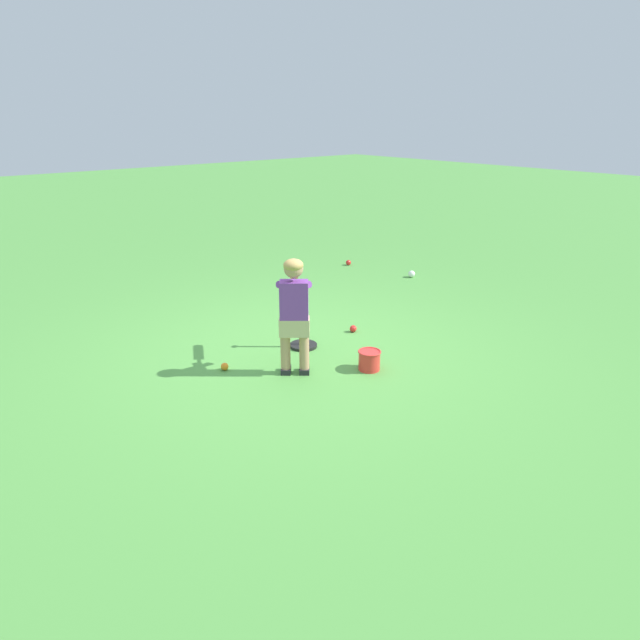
{
  "coord_description": "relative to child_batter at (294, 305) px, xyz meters",
  "views": [
    {
      "loc": [
        4.16,
        -3.26,
        2.26
      ],
      "look_at": [
        0.39,
        -0.05,
        0.45
      ],
      "focal_mm": 32.08,
      "sensor_mm": 36.0,
      "label": 1
    }
  ],
  "objects": [
    {
      "name": "ground_plane",
      "position": [
        -0.36,
        0.33,
        -0.65
      ],
      "size": [
        40.0,
        40.0,
        0.0
      ],
      "primitive_type": "plane",
      "color": "#519942"
    },
    {
      "name": "child_batter",
      "position": [
        0.0,
        0.0,
        0.0
      ],
      "size": [
        0.68,
        0.57,
        1.08
      ],
      "color": "#232328",
      "rests_on": "ground"
    },
    {
      "name": "play_ball_near_batter",
      "position": [
        -2.53,
        3.04,
        -0.61
      ],
      "size": [
        0.08,
        0.08,
        0.08
      ],
      "primitive_type": "sphere",
      "color": "red",
      "rests_on": "ground"
    },
    {
      "name": "play_ball_behind_batter",
      "position": [
        -0.45,
        -0.48,
        -0.61
      ],
      "size": [
        0.07,
        0.07,
        0.07
      ],
      "primitive_type": "sphere",
      "color": "orange",
      "rests_on": "ground"
    },
    {
      "name": "play_ball_far_right",
      "position": [
        -0.39,
        1.11,
        -0.61
      ],
      "size": [
        0.08,
        0.08,
        0.08
      ],
      "primitive_type": "sphere",
      "color": "red",
      "rests_on": "ground"
    },
    {
      "name": "play_ball_far_left",
      "position": [
        -1.43,
        3.26,
        -0.6
      ],
      "size": [
        0.1,
        0.1,
        0.1
      ],
      "primitive_type": "sphere",
      "color": "white",
      "rests_on": "ground"
    },
    {
      "name": "batting_tee",
      "position": [
        -0.42,
        0.43,
        -0.55
      ],
      "size": [
        0.28,
        0.28,
        0.62
      ],
      "color": "black",
      "rests_on": "ground"
    },
    {
      "name": "toy_bucket",
      "position": [
        0.41,
        0.56,
        -0.55
      ],
      "size": [
        0.22,
        0.22,
        0.19
      ],
      "color": "red",
      "rests_on": "ground"
    }
  ]
}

